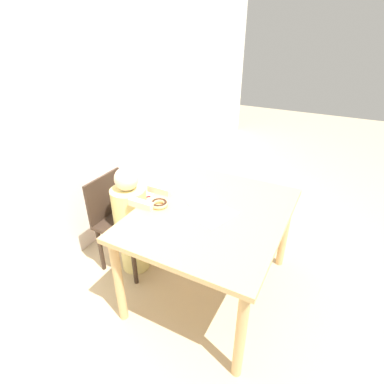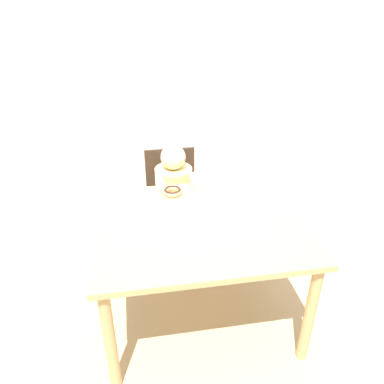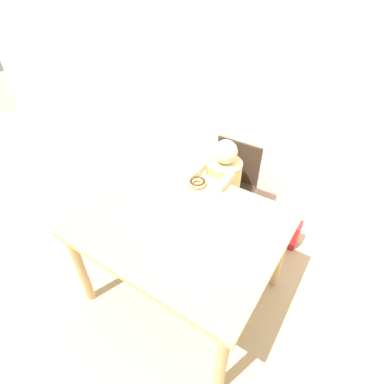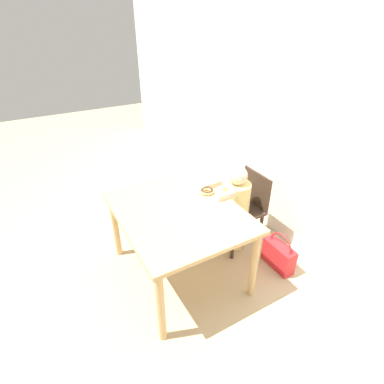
% 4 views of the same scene
% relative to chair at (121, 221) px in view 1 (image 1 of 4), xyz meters
% --- Properties ---
extents(ground_plane, '(12.00, 12.00, 0.00)m').
position_rel_chair_xyz_m(ground_plane, '(0.07, -0.77, -0.43)').
color(ground_plane, tan).
extents(wall_back, '(8.00, 0.05, 2.50)m').
position_rel_chair_xyz_m(wall_back, '(0.07, 0.48, 0.82)').
color(wall_back, silver).
rests_on(wall_back, ground_plane).
extents(dining_table, '(1.18, 0.96, 0.72)m').
position_rel_chair_xyz_m(dining_table, '(0.07, -0.77, 0.20)').
color(dining_table, tan).
rests_on(dining_table, ground_plane).
extents(chair, '(0.38, 0.41, 0.80)m').
position_rel_chair_xyz_m(chair, '(0.00, 0.00, 0.00)').
color(chair, '#38281E').
rests_on(chair, ground_plane).
extents(child_figure, '(0.28, 0.43, 0.92)m').
position_rel_chair_xyz_m(child_figure, '(0.00, -0.11, 0.03)').
color(child_figure, '#E0D17F').
rests_on(child_figure, ground_plane).
extents(donut, '(0.12, 0.12, 0.04)m').
position_rel_chair_xyz_m(donut, '(-0.04, -0.41, 0.31)').
color(donut, '#DBB270').
rests_on(donut, dining_table).
extents(napkin, '(0.34, 0.34, 0.00)m').
position_rel_chair_xyz_m(napkin, '(0.04, -0.76, 0.29)').
color(napkin, white).
rests_on(napkin, dining_table).
extents(handbag, '(0.33, 0.13, 0.39)m').
position_rel_chair_xyz_m(handbag, '(0.46, 0.09, -0.29)').
color(handbag, red).
rests_on(handbag, ground_plane).
extents(plate, '(0.19, 0.19, 0.01)m').
position_rel_chair_xyz_m(plate, '(0.16, -0.63, 0.29)').
color(plate, silver).
rests_on(plate, dining_table).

